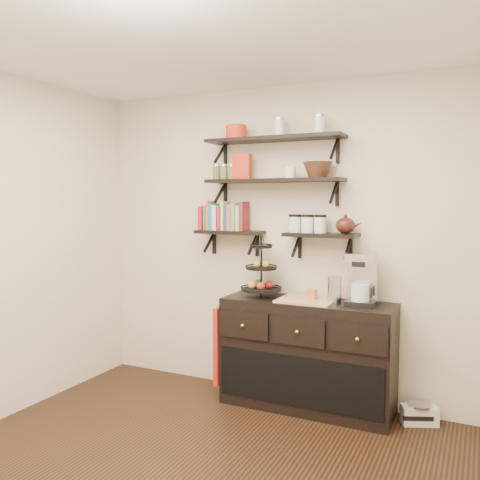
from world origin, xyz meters
The scene contains 20 objects.
ceiling centered at (0.00, 0.00, 2.70)m, with size 3.50×3.50×0.02m, color white.
back_wall centered at (0.00, 1.75, 1.35)m, with size 3.50×0.02×2.70m, color beige.
shelf_top centered at (0.00, 1.62, 2.23)m, with size 1.20×0.27×0.23m.
shelf_mid centered at (0.00, 1.62, 1.88)m, with size 1.20×0.27×0.23m.
shelf_low_left centered at (-0.42, 1.63, 1.43)m, with size 0.60×0.25×0.23m.
shelf_low_right centered at (0.42, 1.63, 1.43)m, with size 0.60×0.25×0.23m.
cookbooks centered at (-0.47, 1.63, 1.57)m, with size 0.43×0.15×0.26m.
glass_canisters centered at (0.30, 1.63, 1.51)m, with size 0.32×0.10×0.13m.
sideboard centered at (0.35, 1.51, 0.45)m, with size 1.40×0.50×0.92m.
fruit_stand centered at (-0.06, 1.52, 1.07)m, with size 0.34×0.34×0.51m.
candle centered at (0.38, 1.51, 0.96)m, with size 0.08×0.08×0.08m, color #B9622A.
coffee_maker centered at (0.78, 1.54, 1.10)m, with size 0.23×0.22×0.41m.
thermal_carafe centered at (0.57, 1.49, 1.01)m, with size 0.11×0.11×0.22m, color silver.
apron centered at (-0.38, 1.41, 0.48)m, with size 0.04×0.29×0.67m, color #A61811.
radio centered at (1.23, 1.60, 0.08)m, with size 0.30×0.24×0.16m.
recipe_box centered at (-0.29, 1.61, 2.01)m, with size 0.16×0.06×0.22m, color red.
walnut_bowl centered at (0.39, 1.61, 1.96)m, with size 0.24×0.24×0.13m, color black, non-canonical shape.
ramekins centered at (0.15, 1.61, 1.95)m, with size 0.09×0.09×0.10m, color white.
teapot centered at (0.62, 1.63, 1.53)m, with size 0.21×0.16×0.16m, color #391711, non-canonical shape.
red_pot centered at (-0.35, 1.61, 2.31)m, with size 0.18×0.18×0.12m, color red.
Camera 1 is at (1.62, -2.41, 1.73)m, focal length 38.00 mm.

